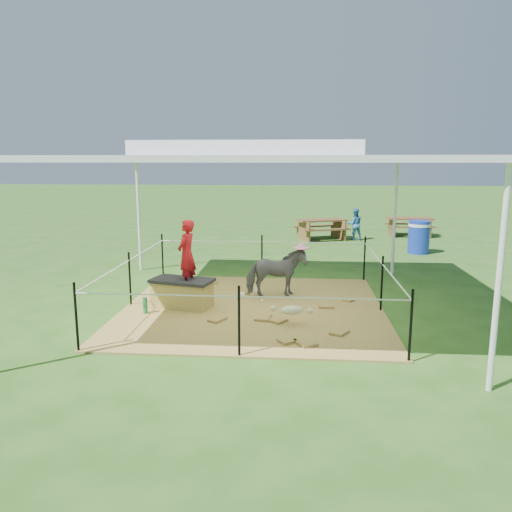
# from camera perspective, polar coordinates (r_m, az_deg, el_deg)

# --- Properties ---
(ground) EXTENTS (90.00, 90.00, 0.00)m
(ground) POSITION_cam_1_polar(r_m,az_deg,el_deg) (9.01, -0.30, -6.04)
(ground) COLOR #2D5919
(ground) RESTS_ON ground
(hay_patch) EXTENTS (4.60, 4.60, 0.03)m
(hay_patch) POSITION_cam_1_polar(r_m,az_deg,el_deg) (9.01, -0.30, -5.95)
(hay_patch) COLOR brown
(hay_patch) RESTS_ON ground
(canopy_tent) EXTENTS (6.30, 6.30, 2.90)m
(canopy_tent) POSITION_cam_1_polar(r_m,az_deg,el_deg) (8.62, -0.32, 11.34)
(canopy_tent) COLOR silver
(canopy_tent) RESTS_ON ground
(rope_fence) EXTENTS (4.54, 4.54, 1.00)m
(rope_fence) POSITION_cam_1_polar(r_m,az_deg,el_deg) (8.84, -0.31, -2.05)
(rope_fence) COLOR black
(rope_fence) RESTS_ON ground
(straw_bale) EXTENTS (1.11, 0.74, 0.45)m
(straw_bale) POSITION_cam_1_polar(r_m,az_deg,el_deg) (9.07, -8.42, -4.35)
(straw_bale) COLOR olive
(straw_bale) RESTS_ON hay_patch
(dark_cloth) EXTENTS (1.19, 0.81, 0.06)m
(dark_cloth) POSITION_cam_1_polar(r_m,az_deg,el_deg) (9.01, -8.46, -2.79)
(dark_cloth) COLOR black
(dark_cloth) RESTS_ON straw_bale
(woman) EXTENTS (0.39, 0.50, 1.22)m
(woman) POSITION_cam_1_polar(r_m,az_deg,el_deg) (8.87, -7.94, 0.85)
(woman) COLOR #A81018
(woman) RESTS_ON straw_bale
(green_bottle) EXTENTS (0.10, 0.10, 0.28)m
(green_bottle) POSITION_cam_1_polar(r_m,az_deg,el_deg) (8.82, -12.55, -5.52)
(green_bottle) COLOR #1C7E34
(green_bottle) RESTS_ON hay_patch
(pony) EXTENTS (1.22, 0.80, 0.95)m
(pony) POSITION_cam_1_polar(r_m,az_deg,el_deg) (9.56, 2.31, -1.93)
(pony) COLOR #515156
(pony) RESTS_ON hay_patch
(pink_hat) EXTENTS (0.29, 0.29, 0.14)m
(pink_hat) POSITION_cam_1_polar(r_m,az_deg,el_deg) (9.46, 2.34, 1.26)
(pink_hat) COLOR pink
(pink_hat) RESTS_ON pony
(foal) EXTENTS (1.07, 0.78, 0.53)m
(foal) POSITION_cam_1_polar(r_m,az_deg,el_deg) (8.03, 4.09, -6.00)
(foal) COLOR beige
(foal) RESTS_ON hay_patch
(trash_barrel) EXTENTS (0.68, 0.68, 0.93)m
(trash_barrel) POSITION_cam_1_polar(r_m,az_deg,el_deg) (14.96, 18.11, 2.07)
(trash_barrel) COLOR #1634A8
(trash_barrel) RESTS_ON ground
(picnic_table_near) EXTENTS (1.93, 1.66, 0.68)m
(picnic_table_near) POSITION_cam_1_polar(r_m,az_deg,el_deg) (16.91, 7.45, 3.04)
(picnic_table_near) COLOR #50311B
(picnic_table_near) RESTS_ON ground
(picnic_table_far) EXTENTS (1.55, 1.12, 0.65)m
(picnic_table_far) POSITION_cam_1_polar(r_m,az_deg,el_deg) (18.35, 17.13, 3.21)
(picnic_table_far) COLOR brown
(picnic_table_far) RESTS_ON ground
(distant_person) EXTENTS (0.56, 0.47, 1.06)m
(distant_person) POSITION_cam_1_polar(r_m,az_deg,el_deg) (16.91, 11.23, 3.57)
(distant_person) COLOR #2F6FB1
(distant_person) RESTS_ON ground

